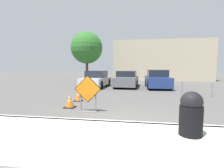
% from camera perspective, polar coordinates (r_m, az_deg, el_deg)
% --- Properties ---
extents(ground_plane, '(96.00, 96.00, 0.00)m').
position_cam_1_polar(ground_plane, '(15.30, 7.58, -1.20)').
color(ground_plane, '#565451').
extents(sidewalk_strip, '(21.74, 2.73, 0.14)m').
position_cam_1_polar(sidewalk_strip, '(4.22, 2.81, -18.63)').
color(sidewalk_strip, beige).
rests_on(sidewalk_strip, ground_plane).
extents(curb_lip, '(21.74, 0.20, 0.14)m').
position_cam_1_polar(curb_lip, '(5.49, 4.44, -12.81)').
color(curb_lip, beige).
rests_on(curb_lip, ground_plane).
extents(road_closed_sign, '(1.09, 0.20, 1.48)m').
position_cam_1_polar(road_closed_sign, '(7.01, -7.91, -2.65)').
color(road_closed_sign, black).
rests_on(road_closed_sign, ground_plane).
extents(traffic_cone_nearest, '(0.47, 0.47, 0.62)m').
position_cam_1_polar(traffic_cone_nearest, '(8.01, -13.61, -5.35)').
color(traffic_cone_nearest, black).
rests_on(traffic_cone_nearest, ground_plane).
extents(traffic_cone_second, '(0.42, 0.42, 0.67)m').
position_cam_1_polar(traffic_cone_second, '(9.42, -10.93, -3.53)').
color(traffic_cone_second, black).
rests_on(traffic_cone_second, ground_plane).
extents(traffic_cone_third, '(0.51, 0.51, 0.64)m').
position_cam_1_polar(traffic_cone_third, '(10.66, -9.11, -2.50)').
color(traffic_cone_third, black).
rests_on(traffic_cone_third, ground_plane).
extents(traffic_cone_fourth, '(0.47, 0.47, 0.60)m').
position_cam_1_polar(traffic_cone_fourth, '(12.02, -7.96, -1.68)').
color(traffic_cone_fourth, black).
rests_on(traffic_cone_fourth, ground_plane).
extents(traffic_cone_fifth, '(0.54, 0.54, 0.79)m').
position_cam_1_polar(traffic_cone_fifth, '(13.25, -7.26, -0.58)').
color(traffic_cone_fifth, black).
rests_on(traffic_cone_fifth, ground_plane).
extents(parked_car_nearest, '(2.00, 4.58, 1.46)m').
position_cam_1_polar(parked_car_nearest, '(15.74, -5.10, 1.49)').
color(parked_car_nearest, silver).
rests_on(parked_car_nearest, ground_plane).
extents(parked_car_second, '(2.06, 4.27, 1.44)m').
position_cam_1_polar(parked_car_second, '(15.77, 4.78, 1.50)').
color(parked_car_second, slate).
rests_on(parked_car_second, ground_plane).
extents(parked_car_third, '(2.02, 4.54, 1.55)m').
position_cam_1_polar(parked_car_third, '(15.62, 14.55, 1.45)').
color(parked_car_third, navy).
rests_on(parked_car_third, ground_plane).
extents(trash_bin, '(0.55, 0.55, 1.08)m').
position_cam_1_polar(trash_bin, '(4.69, 24.42, -8.72)').
color(trash_bin, black).
rests_on(trash_bin, sidewalk_strip).
extents(bollard_nearest, '(0.12, 0.12, 0.98)m').
position_cam_1_polar(bollard_nearest, '(11.70, 21.86, -1.10)').
color(bollard_nearest, gray).
rests_on(bollard_nearest, ground_plane).
extents(bollard_second, '(0.12, 0.12, 0.95)m').
position_cam_1_polar(bollard_second, '(12.20, 29.87, -1.25)').
color(bollard_second, gray).
rests_on(bollard_second, ground_plane).
extents(building_facade_backdrop, '(12.71, 5.00, 5.29)m').
position_cam_1_polar(building_facade_backdrop, '(25.62, 15.55, 7.30)').
color(building_facade_backdrop, beige).
rests_on(building_facade_backdrop, ground_plane).
extents(street_tree_behind_lot, '(3.89, 3.89, 6.09)m').
position_cam_1_polar(street_tree_behind_lot, '(22.16, -8.27, 11.60)').
color(street_tree_behind_lot, '#513823').
rests_on(street_tree_behind_lot, ground_plane).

